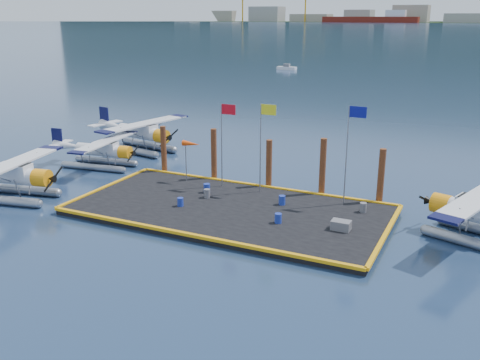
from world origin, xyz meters
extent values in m
plane|color=#172546|center=(0.00, 0.00, 0.00)|extent=(4000.00, 4000.00, 0.00)
cube|color=black|center=(0.00, 0.00, 0.20)|extent=(20.00, 10.00, 0.40)
cube|color=#601B0D|center=(-180.00, 860.00, 4.00)|extent=(150.00, 22.00, 10.00)
cube|color=silver|center=(-140.00, 860.00, 13.00)|extent=(30.00, 16.00, 12.00)
cylinder|color=orange|center=(-420.00, 895.00, 22.00)|extent=(2.40, 2.40, 44.00)
cylinder|color=orange|center=(-300.00, 895.00, 22.00)|extent=(2.40, 2.40, 44.00)
cone|color=black|center=(-350.00, 1500.00, 0.00)|extent=(1400.00, 1400.00, 520.00)
cone|color=black|center=(-50.00, 1550.00, 0.00)|extent=(1300.00, 1300.00, 430.00)
cylinder|color=gray|center=(-15.59, -2.99, 0.31)|extent=(6.49, 1.91, 0.63)
cylinder|color=silver|center=(-15.15, -4.08, 1.73)|extent=(5.01, 2.10, 1.15)
cube|color=silver|center=(-14.54, -3.95, 2.10)|extent=(2.49, 1.59, 0.94)
cube|color=black|center=(-14.23, -3.89, 2.31)|extent=(1.66, 1.37, 0.58)
cylinder|color=orange|center=(-12.48, -3.54, 1.73)|extent=(1.27, 1.40, 1.22)
cube|color=black|center=(-11.61, -3.36, 1.73)|extent=(0.53, 2.30, 1.18)
cube|color=silver|center=(-14.54, -3.95, 2.62)|extent=(3.42, 9.56, 0.13)
cube|color=#0A0B35|center=(-15.44, 0.46, 2.62)|extent=(1.73, 1.24, 0.14)
cylinder|color=gray|center=(-14.95, 6.08, 0.27)|extent=(5.64, 1.24, 0.54)
cylinder|color=gray|center=(-14.70, 4.10, 0.27)|extent=(5.64, 1.24, 0.54)
cylinder|color=silver|center=(-14.64, 5.11, 1.49)|extent=(4.30, 1.52, 1.00)
cube|color=silver|center=(-14.10, 5.18, 1.81)|extent=(2.10, 1.24, 0.82)
cube|color=black|center=(-13.83, 5.22, 1.99)|extent=(1.38, 1.10, 0.50)
cylinder|color=orange|center=(-12.31, 5.41, 1.49)|extent=(1.03, 1.16, 1.05)
cube|color=black|center=(-11.54, 5.51, 1.49)|extent=(0.31, 2.01, 1.02)
cube|color=silver|center=(-14.10, 5.18, 2.26)|extent=(2.37, 8.26, 0.11)
cube|color=#0A0B35|center=(-14.59, 9.05, 2.26)|extent=(1.45, 0.98, 0.12)
cube|color=#0A0B35|center=(-13.61, 1.32, 2.26)|extent=(1.45, 0.98, 0.12)
cube|color=#0A0B35|center=(-18.78, 4.59, 2.31)|extent=(1.00, 0.23, 1.54)
cube|color=silver|center=(-18.69, 4.60, 1.72)|extent=(1.19, 3.16, 0.09)
cylinder|color=gray|center=(-14.93, 12.42, 0.32)|extent=(6.72, 1.93, 0.65)
cylinder|color=gray|center=(-15.39, 10.08, 0.32)|extent=(6.72, 1.93, 0.65)
cylinder|color=silver|center=(-14.95, 11.21, 1.79)|extent=(5.17, 2.14, 1.19)
cube|color=silver|center=(-14.31, 11.08, 2.17)|extent=(2.57, 1.63, 0.97)
cube|color=black|center=(-13.99, 11.02, 2.38)|extent=(1.71, 1.41, 0.60)
cylinder|color=orange|center=(-12.18, 10.67, 1.79)|extent=(1.30, 1.44, 1.26)
cube|color=black|center=(-11.28, 10.49, 1.79)|extent=(0.53, 2.38, 1.22)
cube|color=silver|center=(-14.31, 11.08, 2.71)|extent=(3.47, 9.88, 0.13)
cube|color=#0A0B35|center=(-13.42, 15.65, 2.71)|extent=(1.78, 1.27, 0.14)
cube|color=#0A0B35|center=(-15.20, 6.51, 2.71)|extent=(1.78, 1.27, 0.14)
cube|color=#0A0B35|center=(-19.84, 12.16, 2.76)|extent=(1.19, 0.36, 1.84)
cube|color=silver|center=(-19.73, 12.14, 2.06)|extent=(1.66, 3.80, 0.11)
cube|color=silver|center=(14.53, 2.11, 2.06)|extent=(2.50, 1.77, 0.93)
cube|color=black|center=(14.24, 2.21, 2.26)|extent=(1.70, 1.47, 0.57)
cylinder|color=orange|center=(12.58, 2.74, 1.70)|extent=(1.34, 1.45, 1.19)
cube|color=black|center=(11.74, 3.01, 1.70)|extent=(0.76, 2.20, 1.15)
cube|color=silver|center=(14.53, 2.11, 2.57)|extent=(4.31, 9.28, 0.12)
cube|color=#0A0B35|center=(13.18, -2.09, 2.57)|extent=(1.75, 1.35, 0.13)
cylinder|color=#1B3098|center=(-2.79, 2.04, 0.72)|extent=(0.45, 0.45, 0.63)
cylinder|color=#1B3098|center=(3.83, -1.15, 0.70)|extent=(0.42, 0.42, 0.59)
cylinder|color=#1B3098|center=(2.88, 1.96, 0.71)|extent=(0.44, 0.44, 0.62)
cylinder|color=#1B3098|center=(-3.00, -1.14, 0.68)|extent=(0.40, 0.40, 0.57)
cylinder|color=#5E5D63|center=(7.99, 2.89, 0.70)|extent=(0.43, 0.43, 0.60)
cylinder|color=#5E5D63|center=(-2.25, 1.09, 0.70)|extent=(0.43, 0.43, 0.60)
cube|color=#5E5D63|center=(7.50, -0.56, 0.67)|extent=(1.10, 0.73, 0.55)
cylinder|color=gray|center=(-2.50, 3.80, 3.40)|extent=(0.08, 0.08, 6.00)
cube|color=red|center=(-1.95, 3.80, 6.05)|extent=(1.10, 0.03, 0.70)
cylinder|color=gray|center=(0.50, 3.80, 3.50)|extent=(0.08, 0.08, 6.20)
cube|color=yellow|center=(1.05, 3.80, 6.25)|extent=(1.10, 0.03, 0.70)
cylinder|color=gray|center=(6.50, 3.80, 3.65)|extent=(0.08, 0.08, 6.50)
cube|color=navy|center=(7.05, 3.80, 6.55)|extent=(1.10, 0.03, 0.70)
cylinder|color=gray|center=(-5.50, 3.80, 1.90)|extent=(0.07, 0.07, 3.00)
cone|color=#F9490D|center=(-5.00, 3.80, 3.30)|extent=(1.40, 0.44, 0.44)
cylinder|color=#4B2215|center=(-8.50, 5.40, 2.00)|extent=(0.44, 0.44, 4.00)
cylinder|color=#4B2215|center=(-4.00, 5.40, 2.10)|extent=(0.44, 0.44, 4.20)
cylinder|color=#4B2215|center=(0.50, 5.40, 1.90)|extent=(0.44, 0.44, 3.80)
cylinder|color=#4B2215|center=(4.50, 5.40, 2.15)|extent=(0.44, 0.44, 4.30)
cylinder|color=#4B2215|center=(8.50, 5.40, 2.00)|extent=(0.44, 0.44, 4.00)
camera|label=1|loc=(14.57, -29.03, 12.34)|focal=40.00mm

